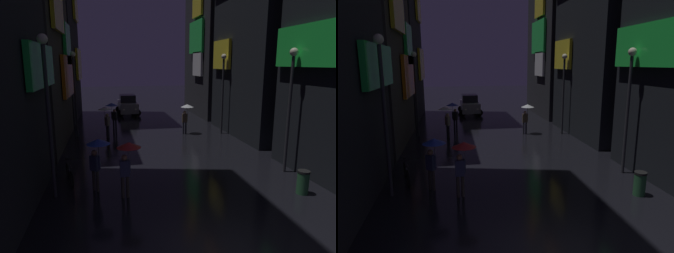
{
  "view_description": "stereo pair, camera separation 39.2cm",
  "coord_description": "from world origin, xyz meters",
  "views": [
    {
      "loc": [
        -2.96,
        -6.13,
        4.94
      ],
      "look_at": [
        0.0,
        8.2,
        1.84
      ],
      "focal_mm": 32.0,
      "sensor_mm": 36.0,
      "label": 1
    },
    {
      "loc": [
        -2.57,
        -6.2,
        4.94
      ],
      "look_at": [
        0.0,
        8.2,
        1.84
      ],
      "focal_mm": 32.0,
      "sensor_mm": 36.0,
      "label": 2
    }
  ],
  "objects": [
    {
      "name": "building_left_mid",
      "position": [
        -7.47,
        13.11,
        6.48
      ],
      "size": [
        4.25,
        8.21,
        12.95
      ],
      "color": "#33302D",
      "rests_on": "ground"
    },
    {
      "name": "building_right_mid",
      "position": [
        7.49,
        13.03,
        8.42
      ],
      "size": [
        4.25,
        8.04,
        16.83
      ],
      "color": "black",
      "rests_on": "ground"
    },
    {
      "name": "building_right_far",
      "position": [
        7.48,
        21.91,
        8.19
      ],
      "size": [
        4.25,
        7.82,
        16.38
      ],
      "color": "#232328",
      "rests_on": "ground"
    },
    {
      "name": "pedestrian_near_crossing_blue",
      "position": [
        -3.39,
        5.22,
        1.67
      ],
      "size": [
        0.9,
        0.9,
        2.12
      ],
      "color": "#38332D",
      "rests_on": "ground"
    },
    {
      "name": "pedestrian_midstreet_left_clear",
      "position": [
        -3.06,
        13.92,
        1.67
      ],
      "size": [
        0.9,
        0.9,
        2.12
      ],
      "color": "#2D2D38",
      "rests_on": "ground"
    },
    {
      "name": "pedestrian_midstreet_centre_blue",
      "position": [
        -2.57,
        15.79,
        1.67
      ],
      "size": [
        0.9,
        0.9,
        2.12
      ],
      "color": "black",
      "rests_on": "ground"
    },
    {
      "name": "pedestrian_far_right_red",
      "position": [
        -2.29,
        4.46,
        1.67
      ],
      "size": [
        0.9,
        0.9,
        2.12
      ],
      "color": "#38332D",
      "rests_on": "ground"
    },
    {
      "name": "pedestrian_foreground_left_clear",
      "position": [
        2.51,
        13.98,
        1.67
      ],
      "size": [
        0.9,
        0.9,
        2.12
      ],
      "color": "#2D2D38",
      "rests_on": "ground"
    },
    {
      "name": "bicycle_parked_at_storefront",
      "position": [
        -4.6,
        6.27,
        0.39
      ],
      "size": [
        0.52,
        1.78,
        0.96
      ],
      "color": "black",
      "rests_on": "ground"
    },
    {
      "name": "car_distant",
      "position": [
        -0.95,
        23.31,
        0.93
      ],
      "size": [
        2.32,
        4.18,
        1.92
      ],
      "color": "#99999E",
      "rests_on": "ground"
    },
    {
      "name": "streetlamp_left_far",
      "position": [
        -5.0,
        14.73,
        3.54
      ],
      "size": [
        0.36,
        0.36,
        5.69
      ],
      "color": "#2D2D33",
      "rests_on": "ground"
    },
    {
      "name": "streetlamp_left_near",
      "position": [
        -5.0,
        4.99,
        3.67
      ],
      "size": [
        0.36,
        0.36,
        5.92
      ],
      "color": "#2D2D33",
      "rests_on": "ground"
    },
    {
      "name": "streetlamp_right_far",
      "position": [
        5.0,
        13.56,
        3.48
      ],
      "size": [
        0.36,
        0.36,
        5.57
      ],
      "color": "#2D2D33",
      "rests_on": "ground"
    },
    {
      "name": "streetlamp_right_near",
      "position": [
        5.0,
        5.69,
        3.49
      ],
      "size": [
        0.36,
        0.36,
        5.59
      ],
      "color": "#2D2D33",
      "rests_on": "ground"
    },
    {
      "name": "trash_bin",
      "position": [
        4.3,
        3.39,
        0.47
      ],
      "size": [
        0.46,
        0.46,
        0.93
      ],
      "color": "#265933",
      "rests_on": "ground"
    }
  ]
}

